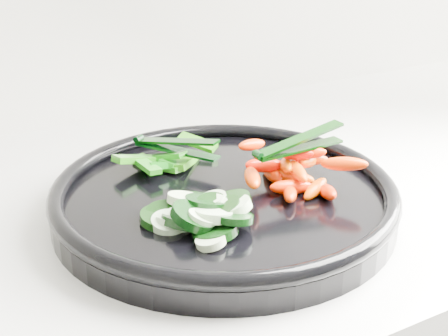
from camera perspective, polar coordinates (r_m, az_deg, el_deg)
veggie_tray at (r=0.68m, az=0.00°, el=-2.68°), size 0.47×0.47×0.04m
cucumber_pile at (r=0.61m, az=-2.64°, el=-4.25°), size 0.13×0.12×0.04m
carrot_pile at (r=0.69m, az=6.19°, el=-0.19°), size 0.13×0.15×0.05m
pepper_pile at (r=0.74m, az=-5.66°, el=0.68°), size 0.14×0.09×0.04m
tong_carrot at (r=0.68m, az=6.71°, el=2.15°), size 0.11×0.02×0.02m
tong_pepper at (r=0.74m, az=-4.59°, el=2.08°), size 0.07×0.10×0.02m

